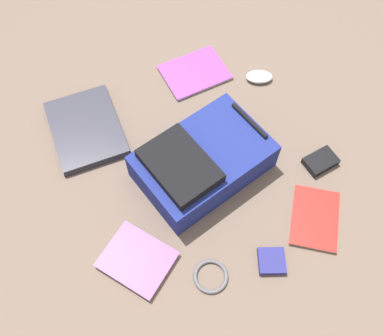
% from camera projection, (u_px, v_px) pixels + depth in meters
% --- Properties ---
extents(ground_plane, '(3.50, 3.50, 0.00)m').
position_uv_depth(ground_plane, '(192.00, 161.00, 1.64)').
color(ground_plane, brown).
extents(backpack, '(0.43, 0.53, 0.17)m').
position_uv_depth(backpack, '(201.00, 162.00, 1.56)').
color(backpack, navy).
rests_on(backpack, ground_plane).
extents(laptop, '(0.36, 0.28, 0.03)m').
position_uv_depth(laptop, '(86.00, 128.00, 1.69)').
color(laptop, '#24242C').
rests_on(laptop, ground_plane).
extents(book_manual, '(0.24, 0.29, 0.01)m').
position_uv_depth(book_manual, '(195.00, 73.00, 1.84)').
color(book_manual, silver).
rests_on(book_manual, ground_plane).
extents(book_comic, '(0.29, 0.28, 0.02)m').
position_uv_depth(book_comic, '(137.00, 260.00, 1.45)').
color(book_comic, silver).
rests_on(book_comic, ground_plane).
extents(book_blue, '(0.28, 0.25, 0.02)m').
position_uv_depth(book_blue, '(315.00, 218.00, 1.52)').
color(book_blue, silver).
rests_on(book_blue, ground_plane).
extents(computer_mouse, '(0.10, 0.13, 0.03)m').
position_uv_depth(computer_mouse, '(259.00, 77.00, 1.82)').
color(computer_mouse, silver).
rests_on(computer_mouse, ground_plane).
extents(cable_coil, '(0.11, 0.11, 0.01)m').
position_uv_depth(cable_coil, '(211.00, 276.00, 1.43)').
color(cable_coil, '#4C4C51').
rests_on(cable_coil, ground_plane).
extents(power_brick, '(0.10, 0.13, 0.03)m').
position_uv_depth(power_brick, '(321.00, 161.00, 1.62)').
color(power_brick, black).
rests_on(power_brick, ground_plane).
extents(earbud_pouch, '(0.11, 0.11, 0.02)m').
position_uv_depth(earbud_pouch, '(272.00, 261.00, 1.44)').
color(earbud_pouch, navy).
rests_on(earbud_pouch, ground_plane).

